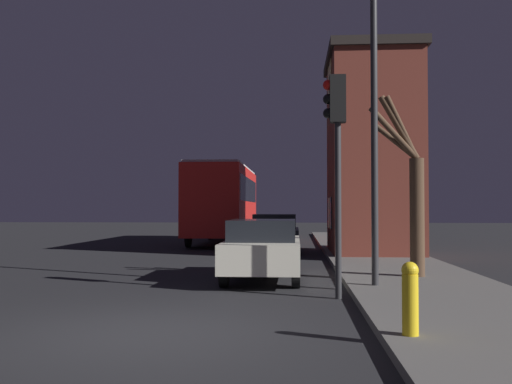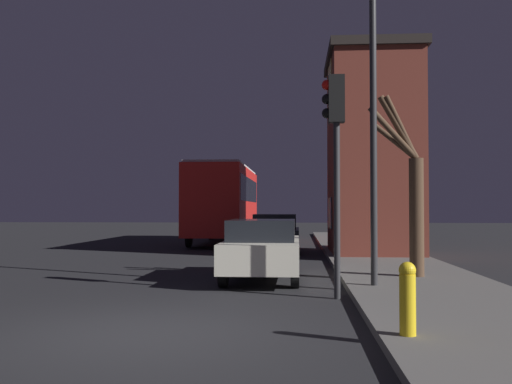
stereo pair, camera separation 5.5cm
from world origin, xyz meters
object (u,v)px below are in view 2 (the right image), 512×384
(traffic_light, at_px, (335,138))
(fire_hydrant, at_px, (408,297))
(bare_tree, at_px, (411,194))
(car_mid_lane, at_px, (275,233))
(bus, at_px, (224,198))
(car_near_lane, at_px, (263,248))
(streetlamp, at_px, (352,51))

(traffic_light, distance_m, fire_hydrant, 4.42)
(bare_tree, distance_m, car_mid_lane, 9.52)
(bus, relative_size, fire_hydrant, 10.82)
(bus, relative_size, car_mid_lane, 2.54)
(bus, height_order, car_near_lane, bus)
(bare_tree, distance_m, bus, 15.61)
(fire_hydrant, bearing_deg, streetlamp, 92.78)
(streetlamp, height_order, traffic_light, streetlamp)
(car_near_lane, bearing_deg, traffic_light, -60.65)
(streetlamp, xyz_separation_m, bare_tree, (1.50, 1.58, -2.94))
(bare_tree, bearing_deg, car_mid_lane, 111.64)
(car_near_lane, distance_m, car_mid_lane, 8.59)
(streetlamp, height_order, car_near_lane, streetlamp)
(bus, xyz_separation_m, car_mid_lane, (2.71, -5.56, -1.44))
(streetlamp, height_order, bus, streetlamp)
(streetlamp, relative_size, bus, 0.68)
(streetlamp, distance_m, car_mid_lane, 11.35)
(car_near_lane, bearing_deg, fire_hydrant, -71.15)
(car_near_lane, bearing_deg, car_mid_lane, 90.20)
(bare_tree, distance_m, car_near_lane, 3.68)
(car_mid_lane, bearing_deg, bus, 115.97)
(car_mid_lane, distance_m, fire_hydrant, 15.12)
(traffic_light, xyz_separation_m, bare_tree, (1.91, 2.55, -1.01))
(traffic_light, relative_size, car_mid_lane, 1.10)
(traffic_light, relative_size, fire_hydrant, 4.66)
(streetlamp, xyz_separation_m, fire_hydrant, (0.22, -4.60, -4.35))
(streetlamp, height_order, car_mid_lane, streetlamp)
(streetlamp, distance_m, bus, 16.82)
(streetlamp, relative_size, bare_tree, 1.59)
(streetlamp, xyz_separation_m, bus, (-4.69, 15.91, -2.76))
(bare_tree, xyz_separation_m, fire_hydrant, (-1.27, -6.19, -1.41))
(bare_tree, relative_size, fire_hydrant, 4.63)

